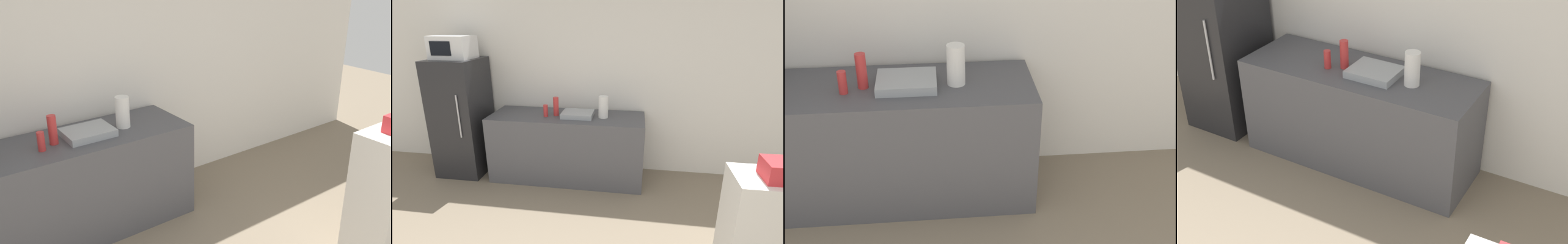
# 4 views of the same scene
# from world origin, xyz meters

# --- Properties ---
(wall_back) EXTENTS (8.00, 0.06, 2.60)m
(wall_back) POSITION_xyz_m (0.00, 3.36, 1.30)
(wall_back) COLOR white
(wall_back) RESTS_ON ground_plane
(counter) EXTENTS (1.98, 0.68, 0.88)m
(counter) POSITION_xyz_m (-0.12, 2.96, 0.44)
(counter) COLOR #4C4C51
(counter) RESTS_ON ground_plane
(sink_basin) EXTENTS (0.39, 0.33, 0.06)m
(sink_basin) POSITION_xyz_m (0.03, 2.95, 0.91)
(sink_basin) COLOR #9EA3A8
(sink_basin) RESTS_ON counter
(bottle_tall) EXTENTS (0.07, 0.07, 0.24)m
(bottle_tall) POSITION_xyz_m (-0.25, 2.95, 0.99)
(bottle_tall) COLOR red
(bottle_tall) RESTS_ON counter
(bottle_short) EXTENTS (0.06, 0.06, 0.15)m
(bottle_short) POSITION_xyz_m (-0.37, 2.88, 0.95)
(bottle_short) COLOR red
(bottle_short) RESTS_ON counter
(paper_towel_roll) EXTENTS (0.12, 0.12, 0.27)m
(paper_towel_roll) POSITION_xyz_m (0.36, 2.95, 1.01)
(paper_towel_roll) COLOR white
(paper_towel_roll) RESTS_ON counter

